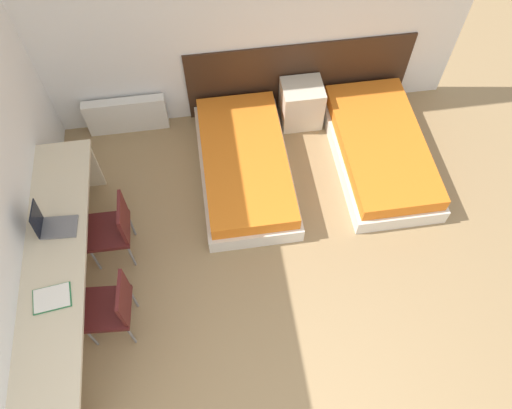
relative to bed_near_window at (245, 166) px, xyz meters
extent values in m
cube|color=white|center=(0.01, 1.00, 1.17)|extent=(5.15, 0.05, 2.70)
cube|color=#382316|center=(0.77, 0.96, 0.30)|extent=(2.61, 0.03, 0.95)
cube|color=silver|center=(0.00, 0.00, -0.08)|extent=(0.98, 1.85, 0.20)
cube|color=orange|center=(0.00, 0.00, 0.10)|extent=(0.90, 1.77, 0.17)
cube|color=silver|center=(1.53, 0.00, -0.08)|extent=(0.98, 1.85, 0.20)
cube|color=orange|center=(1.53, 0.00, 0.10)|extent=(0.90, 1.77, 0.17)
cube|color=beige|center=(0.77, 0.72, 0.10)|extent=(0.47, 0.41, 0.55)
cube|color=silver|center=(-1.27, 0.88, 0.06)|extent=(0.93, 0.12, 0.47)
cube|color=beige|center=(-1.79, -1.16, 0.55)|extent=(0.53, 2.57, 0.04)
cube|color=beige|center=(-1.79, 0.11, 0.18)|extent=(0.48, 0.04, 0.71)
cube|color=#511919|center=(-1.42, -0.77, 0.24)|extent=(0.41, 0.41, 0.05)
cube|color=#511919|center=(-1.23, -0.77, 0.46)|extent=(0.03, 0.37, 0.38)
cylinder|color=slate|center=(-1.59, -0.94, 0.02)|extent=(0.02, 0.02, 0.40)
cylinder|color=slate|center=(-1.59, -0.59, 0.02)|extent=(0.02, 0.02, 0.40)
cylinder|color=slate|center=(-1.25, -0.94, 0.02)|extent=(0.02, 0.02, 0.40)
cylinder|color=slate|center=(-1.24, -0.59, 0.02)|extent=(0.02, 0.02, 0.40)
cube|color=#511919|center=(-1.42, -1.55, 0.24)|extent=(0.44, 0.44, 0.05)
cube|color=#511919|center=(-1.23, -1.57, 0.46)|extent=(0.06, 0.37, 0.38)
cylinder|color=slate|center=(-1.60, -1.71, 0.02)|extent=(0.02, 0.02, 0.40)
cylinder|color=slate|center=(-1.58, -1.36, 0.02)|extent=(0.02, 0.02, 0.40)
cylinder|color=slate|center=(-1.26, -1.74, 0.02)|extent=(0.02, 0.02, 0.40)
cylinder|color=slate|center=(-1.23, -1.39, 0.02)|extent=(0.02, 0.02, 0.40)
cube|color=slate|center=(-1.76, -0.86, 0.58)|extent=(0.32, 0.24, 0.02)
cube|color=black|center=(-1.90, -0.86, 0.74)|extent=(0.05, 0.23, 0.31)
cube|color=#236B3D|center=(-1.78, -1.53, 0.57)|extent=(0.33, 0.26, 0.01)
cube|color=white|center=(-1.78, -1.53, 0.58)|extent=(0.31, 0.24, 0.01)
camera|label=1|loc=(-0.35, -3.26, 4.42)|focal=35.00mm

